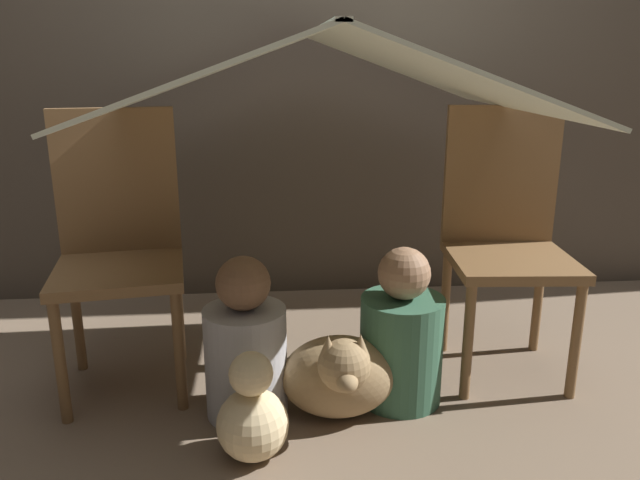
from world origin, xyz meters
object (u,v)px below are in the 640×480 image
object	(u,v)px
dog	(339,374)
chair_right	(506,232)
chair_left	(119,241)
person_front	(246,349)
person_second	(402,338)

from	to	relation	value
dog	chair_right	bearing A→B (deg)	27.61
chair_left	dog	size ratio (longest dim) A/B	2.55
chair_right	person_front	bearing A→B (deg)	-159.50
chair_right	person_second	world-z (taller)	chair_right
chair_left	person_second	size ratio (longest dim) A/B	1.78
person_front	person_second	xyz separation A→B (m)	(0.52, 0.04, -0.00)
chair_left	dog	distance (m)	0.90
chair_right	person_second	xyz separation A→B (m)	(-0.43, -0.24, -0.30)
chair_left	chair_right	distance (m)	1.39
chair_right	person_front	world-z (taller)	chair_right
chair_right	person_second	bearing A→B (deg)	-146.86
chair_left	dog	world-z (taller)	chair_left
chair_right	person_second	size ratio (longest dim) A/B	1.78
person_second	dog	distance (m)	0.26
person_second	chair_right	bearing A→B (deg)	29.20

